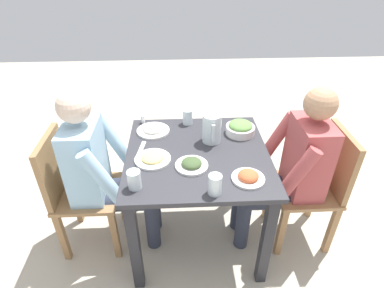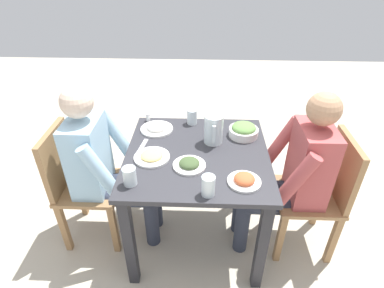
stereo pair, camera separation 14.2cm
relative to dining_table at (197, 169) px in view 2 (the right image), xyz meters
The scene contains 18 objects.
ground_plane 0.61m from the dining_table, ahead, with size 8.00×8.00×0.00m, color #B7AD99.
dining_table is the anchor object (origin of this frame).
chair_near 0.81m from the dining_table, 90.75° to the right, with size 0.40×0.40×0.86m.
chair_far 0.81m from the dining_table, 88.42° to the left, with size 0.40×0.40×0.86m.
diner_near 0.60m from the dining_table, 91.01° to the right, with size 0.48×0.53×1.15m.
diner_far 0.60m from the dining_table, 87.88° to the left, with size 0.48×0.53×1.15m.
water_pitcher 0.28m from the dining_table, 142.80° to the left, with size 0.16×0.12×0.19m.
salad_bowl 0.40m from the dining_table, 125.25° to the left, with size 0.19×0.19×0.09m.
plate_fries 0.31m from the dining_table, 76.50° to the right, with size 0.21×0.21×0.04m.
plate_rice_curry 0.40m from the dining_table, 43.80° to the left, with size 0.18×0.18×0.05m.
plate_dolmas 0.20m from the dining_table, 17.34° to the right, with size 0.19×0.19×0.05m.
plate_yoghurt 0.42m from the dining_table, 133.04° to the right, with size 0.22×0.22×0.05m.
water_glass_center 0.41m from the dining_table, behind, with size 0.07×0.07×0.11m, color silver.
water_glass_far_right 0.50m from the dining_table, 49.15° to the right, with size 0.07×0.07×0.10m, color silver.
water_glass_by_pitcher 0.42m from the dining_table, ahead, with size 0.07×0.07×0.11m, color silver.
salt_shaker 0.56m from the dining_table, 137.26° to the right, with size 0.03×0.03×0.05m.
fork_near 0.37m from the dining_table, 98.18° to the right, with size 0.17×0.03×0.01m, color silver.
knife_near 0.39m from the dining_table, 124.50° to the left, with size 0.18×0.02×0.01m, color silver.
Camera 2 is at (1.57, 0.03, 1.83)m, focal length 29.30 mm.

